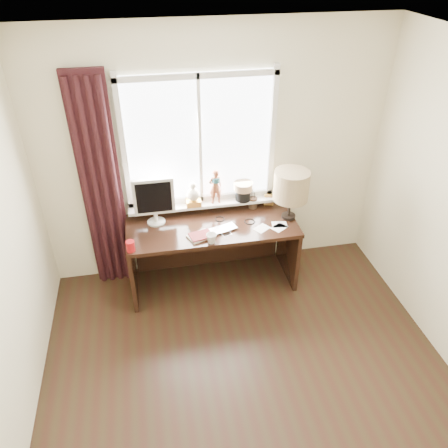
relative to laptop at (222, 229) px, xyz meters
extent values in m
cube|color=#2F2113|center=(0.02, -1.51, -0.76)|extent=(3.50, 4.00, 0.00)
cube|color=white|center=(0.02, -1.51, 1.84)|extent=(3.50, 4.00, 0.00)
cube|color=beige|center=(0.02, 0.49, 0.54)|extent=(3.50, 0.00, 2.60)
imported|color=silver|center=(0.00, 0.00, 0.00)|extent=(0.34, 0.27, 0.02)
imported|color=white|center=(-0.13, -0.18, 0.04)|extent=(0.14, 0.14, 0.10)
cylinder|color=#9B0E11|center=(-0.88, -0.16, 0.04)|extent=(0.08, 0.08, 0.10)
cube|color=white|center=(-0.13, 0.48, 0.74)|extent=(1.40, 0.02, 1.30)
cube|color=silver|center=(-0.13, 0.45, 0.11)|extent=(1.50, 0.05, 0.05)
cube|color=silver|center=(-0.13, 0.45, 1.36)|extent=(1.50, 0.05, 0.05)
cube|color=silver|center=(-0.85, 0.45, 0.74)|extent=(0.05, 0.05, 1.40)
cube|color=silver|center=(0.60, 0.45, 0.74)|extent=(0.05, 0.05, 1.40)
cube|color=silver|center=(-0.13, 0.45, 0.74)|extent=(0.03, 0.05, 1.30)
cube|color=silver|center=(-0.13, 0.40, 0.07)|extent=(1.52, 0.18, 0.03)
cylinder|color=#540813|center=(-0.66, 0.37, 0.21)|extent=(0.13, 0.13, 0.24)
cube|color=gold|center=(-0.23, 0.37, 0.12)|extent=(0.15, 0.12, 0.06)
sphere|color=beige|center=(-0.23, 0.37, 0.21)|extent=(0.13, 0.13, 0.13)
sphere|color=beige|center=(-0.23, 0.37, 0.31)|extent=(0.07, 0.07, 0.07)
imported|color=brown|center=(0.01, 0.37, 0.28)|extent=(0.15, 0.11, 0.38)
cylinder|color=#1E4C51|center=(0.01, 0.36, 0.36)|extent=(0.09, 0.09, 0.05)
cylinder|color=black|center=(0.30, 0.38, 0.15)|extent=(0.16, 0.16, 0.12)
cylinder|color=#8C6B4C|center=(0.30, 0.38, 0.25)|extent=(0.20, 0.20, 0.08)
cube|color=black|center=(-1.11, 0.41, 0.36)|extent=(0.38, 0.05, 2.25)
cylinder|color=black|center=(-1.25, 0.38, 0.34)|extent=(0.06, 0.06, 2.20)
cylinder|color=black|center=(-1.16, 0.38, 0.34)|extent=(0.06, 0.06, 2.20)
cylinder|color=black|center=(-1.07, 0.38, 0.34)|extent=(0.06, 0.06, 2.20)
cylinder|color=black|center=(-0.98, 0.38, 0.34)|extent=(0.06, 0.06, 2.20)
cube|color=black|center=(-0.08, 0.12, -0.03)|extent=(1.70, 0.70, 0.04)
cube|color=black|center=(-0.91, 0.12, -0.41)|extent=(0.04, 0.64, 0.71)
cube|color=black|center=(0.75, 0.12, -0.41)|extent=(0.04, 0.64, 0.71)
cube|color=black|center=(-0.08, 0.46, -0.41)|extent=(1.60, 0.03, 0.71)
cylinder|color=beige|center=(-0.62, 0.26, 0.00)|extent=(0.18, 0.18, 0.01)
cylinder|color=beige|center=(-0.62, 0.26, 0.05)|extent=(0.04, 0.04, 0.10)
cube|color=beige|center=(-0.62, 0.26, 0.29)|extent=(0.40, 0.04, 0.38)
cube|color=black|center=(-0.62, 0.24, 0.29)|extent=(0.34, 0.01, 0.32)
cube|color=beige|center=(-0.23, -0.07, 0.00)|extent=(0.26, 0.23, 0.02)
cube|color=#5E1718|center=(-0.22, -0.08, 0.01)|extent=(0.24, 0.19, 0.01)
cylinder|color=black|center=(0.40, 0.36, 0.05)|extent=(0.09, 0.09, 0.12)
cylinder|color=black|center=(0.38, 0.37, 0.10)|extent=(0.01, 0.01, 0.22)
cylinder|color=black|center=(0.41, 0.35, 0.08)|extent=(0.01, 0.01, 0.19)
cylinder|color=black|center=(0.40, 0.37, 0.11)|extent=(0.01, 0.01, 0.25)
cylinder|color=black|center=(0.42, 0.37, 0.07)|extent=(0.01, 0.01, 0.17)
cube|color=gold|center=(0.58, 0.38, 0.05)|extent=(0.10, 0.04, 0.13)
cube|color=#996633|center=(0.58, 0.37, 0.05)|extent=(0.07, 0.02, 0.10)
cylinder|color=black|center=(0.71, 0.10, 0.00)|extent=(0.14, 0.14, 0.03)
cylinder|color=black|center=(0.71, 0.10, 0.13)|extent=(0.03, 0.03, 0.22)
cylinder|color=tan|center=(0.71, 0.10, 0.36)|extent=(0.35, 0.35, 0.30)
cube|color=white|center=(0.57, -0.06, -0.01)|extent=(0.19, 0.17, 0.00)
cube|color=white|center=(0.58, -0.01, -0.01)|extent=(0.17, 0.13, 0.00)
cube|color=white|center=(0.39, -0.04, -0.01)|extent=(0.19, 0.18, 0.00)
torus|color=black|center=(0.01, -0.03, -0.01)|extent=(0.15, 0.15, 0.01)
torus|color=black|center=(0.30, 0.10, -0.01)|extent=(0.12, 0.12, 0.01)
torus|color=black|center=(0.02, 0.20, -0.01)|extent=(0.10, 0.10, 0.01)
camera|label=1|loc=(-0.64, -3.45, 2.42)|focal=35.00mm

